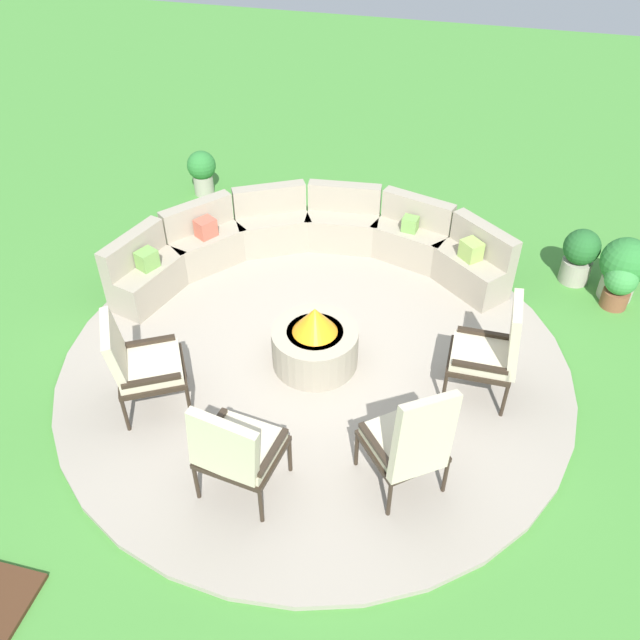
{
  "coord_description": "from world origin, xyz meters",
  "views": [
    {
      "loc": [
        1.24,
        -4.71,
        4.71
      ],
      "look_at": [
        0.0,
        0.2,
        0.45
      ],
      "focal_mm": 37.4,
      "sensor_mm": 36.0,
      "label": 1
    }
  ],
  "objects_px": {
    "lounge_chair_front_left": "(139,363)",
    "potted_plant_1": "(620,285)",
    "curved_stone_bench": "(309,243)",
    "lounge_chair_back_left": "(410,441)",
    "lounge_chair_back_right": "(493,349)",
    "potted_plant_3": "(624,267)",
    "lounge_chair_front_right": "(235,449)",
    "potted_plant_0": "(580,254)",
    "potted_plant_2": "(202,170)",
    "fire_pit": "(315,342)"
  },
  "relations": [
    {
      "from": "lounge_chair_front_left",
      "to": "potted_plant_1",
      "type": "relative_size",
      "value": 1.89
    },
    {
      "from": "curved_stone_bench",
      "to": "lounge_chair_back_left",
      "type": "relative_size",
      "value": 3.64
    },
    {
      "from": "lounge_chair_back_right",
      "to": "potted_plant_3",
      "type": "bearing_deg",
      "value": -33.8
    },
    {
      "from": "lounge_chair_front_right",
      "to": "potted_plant_0",
      "type": "xyz_separation_m",
      "value": [
        2.79,
        3.82,
        -0.24
      ]
    },
    {
      "from": "lounge_chair_front_right",
      "to": "potted_plant_1",
      "type": "bearing_deg",
      "value": 55.44
    },
    {
      "from": "lounge_chair_front_left",
      "to": "lounge_chair_front_right",
      "type": "distance_m",
      "value": 1.37
    },
    {
      "from": "potted_plant_2",
      "to": "potted_plant_3",
      "type": "xyz_separation_m",
      "value": [
        5.43,
        -1.07,
        0.05
      ]
    },
    {
      "from": "fire_pit",
      "to": "lounge_chair_front_left",
      "type": "height_order",
      "value": "lounge_chair_front_left"
    },
    {
      "from": "curved_stone_bench",
      "to": "lounge_chair_front_left",
      "type": "relative_size",
      "value": 4.15
    },
    {
      "from": "lounge_chair_back_left",
      "to": "potted_plant_3",
      "type": "distance_m",
      "value": 3.76
    },
    {
      "from": "potted_plant_3",
      "to": "lounge_chair_back_left",
      "type": "bearing_deg",
      "value": -120.86
    },
    {
      "from": "curved_stone_bench",
      "to": "potted_plant_0",
      "type": "distance_m",
      "value": 3.13
    },
    {
      "from": "potted_plant_2",
      "to": "potted_plant_1",
      "type": "bearing_deg",
      "value": -13.03
    },
    {
      "from": "lounge_chair_front_left",
      "to": "potted_plant_1",
      "type": "bearing_deg",
      "value": 92.75
    },
    {
      "from": "lounge_chair_back_left",
      "to": "lounge_chair_front_right",
      "type": "bearing_deg",
      "value": 156.78
    },
    {
      "from": "fire_pit",
      "to": "curved_stone_bench",
      "type": "bearing_deg",
      "value": 107.02
    },
    {
      "from": "curved_stone_bench",
      "to": "potted_plant_2",
      "type": "distance_m",
      "value": 2.37
    },
    {
      "from": "fire_pit",
      "to": "potted_plant_3",
      "type": "distance_m",
      "value": 3.61
    },
    {
      "from": "lounge_chair_front_right",
      "to": "lounge_chair_back_left",
      "type": "height_order",
      "value": "lounge_chair_back_left"
    },
    {
      "from": "potted_plant_1",
      "to": "potted_plant_3",
      "type": "relative_size",
      "value": 0.72
    },
    {
      "from": "lounge_chair_back_right",
      "to": "curved_stone_bench",
      "type": "bearing_deg",
      "value": 53.52
    },
    {
      "from": "lounge_chair_back_left",
      "to": "potted_plant_1",
      "type": "relative_size",
      "value": 2.16
    },
    {
      "from": "lounge_chair_front_left",
      "to": "lounge_chair_back_left",
      "type": "bearing_deg",
      "value": 53.41
    },
    {
      "from": "potted_plant_1",
      "to": "potted_plant_2",
      "type": "relative_size",
      "value": 0.86
    },
    {
      "from": "potted_plant_2",
      "to": "lounge_chair_front_right",
      "type": "bearing_deg",
      "value": -64.91
    },
    {
      "from": "lounge_chair_front_left",
      "to": "lounge_chair_back_left",
      "type": "height_order",
      "value": "lounge_chair_back_left"
    },
    {
      "from": "lounge_chair_back_left",
      "to": "potted_plant_2",
      "type": "relative_size",
      "value": 1.86
    },
    {
      "from": "potted_plant_1",
      "to": "lounge_chair_back_left",
      "type": "bearing_deg",
      "value": -122.0
    },
    {
      "from": "lounge_chair_front_right",
      "to": "potted_plant_0",
      "type": "relative_size",
      "value": 1.57
    },
    {
      "from": "lounge_chair_front_right",
      "to": "potted_plant_0",
      "type": "distance_m",
      "value": 4.74
    },
    {
      "from": "lounge_chair_back_left",
      "to": "potted_plant_1",
      "type": "bearing_deg",
      "value": 18.29
    },
    {
      "from": "fire_pit",
      "to": "lounge_chair_back_right",
      "type": "xyz_separation_m",
      "value": [
        1.67,
        -0.02,
        0.3
      ]
    },
    {
      "from": "lounge_chair_back_right",
      "to": "potted_plant_0",
      "type": "xyz_separation_m",
      "value": [
        0.91,
        2.18,
        -0.26
      ]
    },
    {
      "from": "lounge_chair_front_left",
      "to": "lounge_chair_back_left",
      "type": "relative_size",
      "value": 0.88
    },
    {
      "from": "lounge_chair_front_left",
      "to": "lounge_chair_back_right",
      "type": "xyz_separation_m",
      "value": [
        3.05,
        0.92,
        0.03
      ]
    },
    {
      "from": "curved_stone_bench",
      "to": "potted_plant_1",
      "type": "relative_size",
      "value": 7.85
    },
    {
      "from": "lounge_chair_front_left",
      "to": "lounge_chair_front_right",
      "type": "bearing_deg",
      "value": 29.39
    },
    {
      "from": "potted_plant_0",
      "to": "lounge_chair_front_left",
      "type": "bearing_deg",
      "value": -141.92
    },
    {
      "from": "lounge_chair_front_left",
      "to": "potted_plant_2",
      "type": "bearing_deg",
      "value": 165.46
    },
    {
      "from": "fire_pit",
      "to": "lounge_chair_front_right",
      "type": "distance_m",
      "value": 1.69
    },
    {
      "from": "potted_plant_0",
      "to": "potted_plant_3",
      "type": "height_order",
      "value": "potted_plant_3"
    },
    {
      "from": "curved_stone_bench",
      "to": "potted_plant_2",
      "type": "xyz_separation_m",
      "value": [
        -1.91,
        1.41,
        -0.0
      ]
    },
    {
      "from": "curved_stone_bench",
      "to": "lounge_chair_front_right",
      "type": "xyz_separation_m",
      "value": [
        0.29,
        -3.28,
        0.24
      ]
    },
    {
      "from": "lounge_chair_front_right",
      "to": "lounge_chair_back_right",
      "type": "distance_m",
      "value": 2.5
    },
    {
      "from": "fire_pit",
      "to": "lounge_chair_front_right",
      "type": "bearing_deg",
      "value": -97.26
    },
    {
      "from": "lounge_chair_front_left",
      "to": "potted_plant_3",
      "type": "height_order",
      "value": "lounge_chair_front_left"
    },
    {
      "from": "lounge_chair_front_left",
      "to": "potted_plant_3",
      "type": "bearing_deg",
      "value": 94.27
    },
    {
      "from": "potted_plant_0",
      "to": "potted_plant_1",
      "type": "bearing_deg",
      "value": -42.58
    },
    {
      "from": "fire_pit",
      "to": "potted_plant_1",
      "type": "relative_size",
      "value": 1.57
    },
    {
      "from": "lounge_chair_front_left",
      "to": "lounge_chair_back_right",
      "type": "distance_m",
      "value": 3.19
    }
  ]
}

